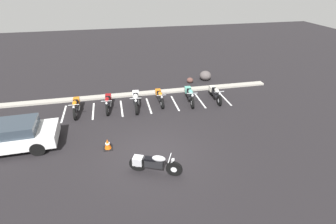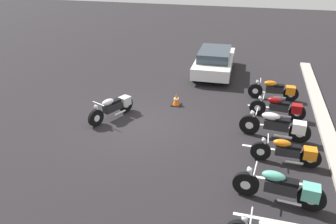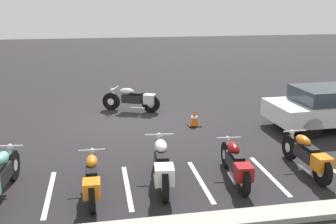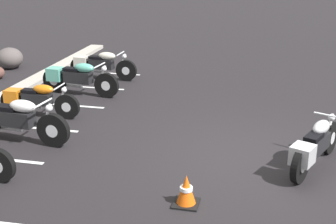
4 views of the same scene
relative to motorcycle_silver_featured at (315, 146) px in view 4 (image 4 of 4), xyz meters
The scene contains 12 objects.
ground 1.19m from the motorcycle_silver_featured, 81.58° to the left, with size 60.00×60.00×0.00m, color black.
motorcycle_silver_featured is the anchor object (origin of this frame).
parked_bike_2 5.92m from the motorcycle_silver_featured, 90.24° to the left, with size 0.66×2.32×0.91m.
parked_bike_3 6.36m from the motorcycle_silver_featured, 76.94° to the left, with size 0.56×2.00×0.79m.
parked_bike_4 6.79m from the motorcycle_silver_featured, 61.28° to the left, with size 0.65×2.24×0.88m.
parked_bike_5 7.66m from the motorcycle_silver_featured, 50.35° to the left, with size 0.59×2.12×0.83m.
landscape_rock_0 10.70m from the motorcycle_silver_featured, 59.49° to the left, with size 0.84×0.84×0.69m, color #534B4B.
traffic_cone 2.65m from the motorcycle_silver_featured, 130.83° to the left, with size 0.40×0.40×0.50m.
stall_line_3 5.95m from the motorcycle_silver_featured, 83.03° to the left, with size 0.10×2.10×0.00m, color white.
stall_line_4 6.35m from the motorcycle_silver_featured, 68.37° to the left, with size 0.10×2.10×0.00m, color white.
stall_line_5 7.11m from the motorcycle_silver_featured, 56.15° to the left, with size 0.10×2.10×0.00m, color white.
stall_line_6 8.12m from the motorcycle_silver_featured, 46.63° to the left, with size 0.10×2.10×0.00m, color white.
Camera 4 is at (-8.18, -0.23, 3.80)m, focal length 50.00 mm.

